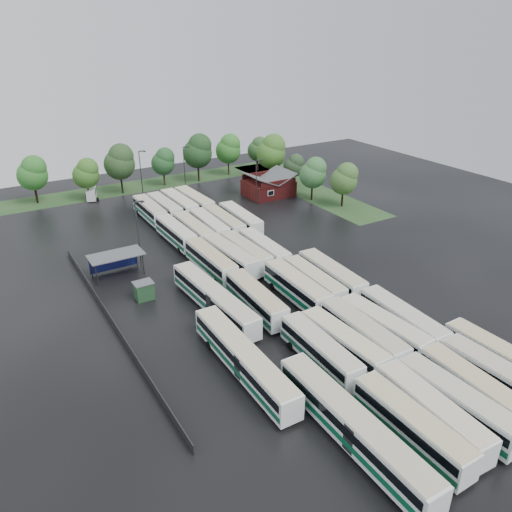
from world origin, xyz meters
TOP-DOWN VIEW (x-y plane):
  - ground at (0.00, 0.00)m, footprint 160.00×160.00m
  - brick_building at (24.00, 42.77)m, footprint 10.07×8.60m
  - wash_shed at (-17.20, 22.02)m, footprint 8.20×4.20m
  - utility_hut at (-16.20, 12.60)m, footprint 2.70×2.20m
  - grass_strip_north at (2.00, 64.80)m, footprint 80.00×10.00m
  - grass_strip_east at (34.00, 42.80)m, footprint 10.00×50.00m
  - west_fence at (-22.20, 8.00)m, footprint 0.10×50.00m
  - bus_r0c0 at (-4.27, -25.93)m, footprint 2.80×12.95m
  - bus_r0c1 at (-1.31, -25.69)m, footprint 3.41×13.10m
  - bus_r0c2 at (1.85, -26.06)m, footprint 3.12×13.19m
  - bus_r0c3 at (5.07, -25.68)m, footprint 3.24×12.87m
  - bus_r0c4 at (8.58, -26.09)m, footprint 3.14×13.28m
  - bus_r1c0 at (-4.24, -12.27)m, footprint 3.10×12.72m
  - bus_r1c1 at (-1.08, -12.56)m, footprint 3.13×12.77m
  - bus_r1c2 at (2.08, -12.39)m, footprint 3.21×13.29m
  - bus_r1c3 at (5.10, -12.65)m, footprint 3.40×13.13m
  - bus_r1c4 at (8.37, -12.65)m, footprint 3.43×13.39m
  - bus_r2c0 at (-4.50, 1.36)m, footprint 3.28×13.05m
  - bus_r2c2 at (2.06, 1.16)m, footprint 3.22×13.33m
  - bus_r2c3 at (5.21, 1.40)m, footprint 3.19×12.66m
  - bus_r2c4 at (8.46, 1.36)m, footprint 3.47×13.42m
  - bus_r3c0 at (-4.41, 15.04)m, footprint 2.88×12.99m
  - bus_r3c1 at (-1.10, 14.95)m, footprint 3.40×13.22m
  - bus_r3c2 at (1.85, 15.06)m, footprint 2.78×12.67m
  - bus_r3c3 at (5.01, 14.53)m, footprint 3.03×12.79m
  - bus_r4c0 at (-4.52, 28.52)m, footprint 2.80×12.62m
  - bus_r4c1 at (-1.29, 28.19)m, footprint 2.79×12.75m
  - bus_r4c2 at (1.98, 28.46)m, footprint 3.17×12.77m
  - bus_r4c3 at (5.07, 28.50)m, footprint 2.99×12.74m
  - bus_r4c4 at (8.47, 28.30)m, footprint 3.37×13.25m
  - bus_r5c0 at (-4.31, 42.16)m, footprint 2.79×12.65m
  - bus_r5c1 at (-1.17, 42.23)m, footprint 2.85×12.63m
  - bus_r5c2 at (2.03, 42.23)m, footprint 2.95×13.21m
  - bus_r5c3 at (5.38, 42.25)m, footprint 3.19×13.34m
  - artic_bus_west_a at (-9.03, -23.30)m, footprint 3.11×20.00m
  - artic_bus_west_b at (-9.29, 4.29)m, footprint 3.55×19.37m
  - artic_bus_west_c at (-12.50, -9.23)m, footprint 3.05×19.48m
  - minibus at (-10.91, 61.10)m, footprint 3.41×5.63m
  - tree_north_0 at (-21.59, 64.30)m, footprint 6.33×6.33m
  - tree_north_1 at (-11.41, 60.75)m, footprint 5.65×5.65m
  - tree_north_2 at (-3.59, 61.62)m, footprint 6.89×6.89m
  - tree_north_3 at (6.94, 62.22)m, footprint 5.51×5.51m
  - tree_north_4 at (15.53, 61.15)m, footprint 7.05×7.05m
  - tree_north_5 at (24.55, 62.37)m, footprint 6.32×6.32m
  - tree_north_6 at (33.47, 62.90)m, footprint 5.03×5.03m
  - tree_east_0 at (33.61, 28.32)m, footprint 5.74×5.74m
  - tree_east_1 at (30.68, 35.15)m, footprint 5.80×5.80m
  - tree_east_2 at (33.12, 45.84)m, footprint 4.71×4.69m
  - tree_east_3 at (30.52, 51.67)m, footprint 7.05×7.05m
  - tree_east_4 at (33.17, 62.13)m, footprint 5.35×5.35m
  - lamp_post_ne at (18.23, 38.41)m, footprint 1.52×0.30m
  - lamp_post_nw at (-12.71, 23.48)m, footprint 1.65×0.32m
  - lamp_post_back_w at (-0.97, 55.24)m, footprint 1.65×0.32m
  - lamp_post_back_e at (9.14, 54.92)m, footprint 1.62×0.32m
  - puddle_0 at (-0.48, -22.60)m, footprint 4.17×4.17m
  - puddle_1 at (9.03, -23.31)m, footprint 3.80×3.80m
  - puddle_2 at (-9.09, 1.86)m, footprint 5.85×5.85m
  - puddle_3 at (4.66, -3.62)m, footprint 4.78×4.78m
  - puddle_4 at (13.65, -18.81)m, footprint 2.55×2.55m

SIDE VIEW (x-z plane):
  - ground at x=0.00m, z-range 0.00..0.00m
  - puddle_0 at x=-0.48m, z-range 0.00..0.01m
  - puddle_1 at x=9.03m, z-range 0.00..0.01m
  - puddle_2 at x=-9.09m, z-range 0.00..0.01m
  - puddle_3 at x=4.66m, z-range 0.00..0.01m
  - puddle_4 at x=13.65m, z-range 0.00..0.01m
  - grass_strip_north at x=2.00m, z-range 0.00..0.01m
  - grass_strip_east at x=34.00m, z-range 0.00..0.01m
  - west_fence at x=-22.20m, z-range 0.00..1.20m
  - minibus at x=-10.91m, z-range 0.13..2.44m
  - utility_hut at x=-16.20m, z-range 0.01..2.63m
  - brick_building at x=24.00m, z-range -0.83..4.56m
  - bus_r2c3 at x=5.21m, z-range 0.17..3.67m
  - bus_r5c1 at x=-1.17m, z-range 0.18..3.68m
  - bus_r4c0 at x=-4.52m, z-range 0.18..3.68m
  - bus_r5c0 at x=-4.31m, z-range 0.18..3.69m
  - bus_r1c0 at x=-4.24m, z-range 0.18..3.69m
  - bus_r3c2 at x=1.85m, z-range 0.18..3.70m
  - bus_r4c2 at x=1.98m, z-range 0.18..3.70m
  - bus_r4c3 at x=5.07m, z-range 0.18..3.71m
  - bus_r1c1 at x=-1.08m, z-range 0.18..3.71m
  - bus_r3c3 at x=5.01m, z-range 0.18..3.72m
  - bus_r4c1 at x=-1.29m, z-range 0.18..3.72m
  - bus_r0c3 at x=5.07m, z-range 0.18..3.73m
  - bus_r0c0 at x=-4.27m, z-range 0.18..3.78m
  - bus_r2c0 at x=-4.50m, z-range 0.18..3.78m
  - artic_bus_west_b at x=-9.29m, z-range 0.20..3.77m
  - bus_r3c0 at x=-4.41m, z-range 0.18..3.79m
  - bus_r0c1 at x=-1.31m, z-range 0.18..3.79m
  - bus_r1c3 at x=5.10m, z-range 0.18..3.80m
  - artic_bus_west_c at x=-12.50m, z-range 0.20..3.80m
  - bus_r3c1 at x=-1.10m, z-range 0.18..3.83m
  - bus_r0c2 at x=1.85m, z-range 0.18..3.83m
  - bus_r4c4 at x=8.47m, z-range 0.18..3.84m
  - bus_r5c2 at x=2.03m, z-range 0.18..3.85m
  - bus_r0c4 at x=8.58m, z-range 0.18..3.86m
  - bus_r1c2 at x=2.08m, z-range 0.18..3.86m
  - bus_r2c2 at x=2.06m, z-range 0.18..3.87m
  - bus_r5c3 at x=5.38m, z-range 0.18..3.88m
  - bus_r1c4 at x=8.37m, z-range 0.18..3.88m
  - bus_r2c4 at x=8.46m, z-range 0.19..3.89m
  - artic_bus_west_a at x=-9.03m, z-range 0.20..3.91m
  - wash_shed at x=-17.20m, z-range 1.20..4.78m
  - tree_east_2 at x=33.12m, z-range 1.11..8.87m
  - tree_north_6 at x=33.47m, z-range 1.19..9.52m
  - tree_east_4 at x=33.17m, z-range 1.27..10.13m
  - lamp_post_ne at x=18.23m, z-range 0.80..10.67m
  - tree_north_3 at x=6.94m, z-range 1.31..10.43m
  - tree_north_1 at x=-11.41m, z-range 1.34..10.70m
  - lamp_post_back_e at x=9.14m, z-range 0.85..11.35m
  - tree_east_0 at x=33.61m, z-range 1.36..10.86m
  - tree_east_1 at x=30.68m, z-range 1.38..10.98m
  - lamp_post_back_w at x=-0.97m, z-range 0.86..11.56m
  - lamp_post_nw at x=-12.71m, z-range 0.87..11.60m
  - tree_north_0 at x=-21.59m, z-range 1.50..11.98m
  - tree_north_5 at x=24.55m, z-range 1.50..11.98m
  - tree_north_2 at x=-3.59m, z-range 1.64..13.05m
  - tree_east_3 at x=30.52m, z-range 1.67..13.35m
  - tree_north_4 at x=15.53m, z-range 1.67..13.35m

